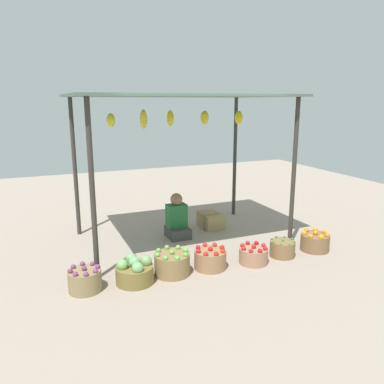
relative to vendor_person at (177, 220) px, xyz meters
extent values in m
plane|color=gray|center=(0.01, -0.14, -0.30)|extent=(14.00, 14.00, 0.00)
cylinder|color=#38332D|center=(-1.57, -1.09, 0.90)|extent=(0.07, 0.07, 2.39)
cylinder|color=#38332D|center=(1.58, -1.09, 0.90)|extent=(0.07, 0.07, 2.39)
cylinder|color=#38332D|center=(-1.57, 0.82, 0.90)|extent=(0.07, 0.07, 2.39)
cylinder|color=#38332D|center=(1.58, 0.82, 0.90)|extent=(0.07, 0.07, 2.39)
cube|color=#526F5A|center=(0.01, -0.14, 2.11)|extent=(3.44, 2.21, 0.04)
ellipsoid|color=yellow|center=(-1.09, -0.13, 1.75)|extent=(0.13, 0.13, 0.21)
ellipsoid|color=yellow|center=(-0.54, 0.02, 1.75)|extent=(0.12, 0.12, 0.31)
ellipsoid|color=yellow|center=(-0.04, 0.18, 1.75)|extent=(0.12, 0.12, 0.26)
ellipsoid|color=yellow|center=(0.58, 0.14, 1.75)|extent=(0.15, 0.15, 0.23)
ellipsoid|color=yellow|center=(1.11, -0.12, 1.75)|extent=(0.14, 0.14, 0.23)
cube|color=#3C3E3D|center=(0.00, -0.03, -0.21)|extent=(0.36, 0.44, 0.18)
cube|color=#246934|center=(0.00, 0.02, 0.08)|extent=(0.34, 0.22, 0.40)
sphere|color=#906344|center=(0.00, 0.02, 0.38)|extent=(0.21, 0.21, 0.21)
cylinder|color=#8D7850|center=(-1.77, -1.39, -0.16)|extent=(0.41, 0.41, 0.27)
sphere|color=#813468|center=(-1.77, -1.39, 0.00)|extent=(0.06, 0.06, 0.06)
sphere|color=#803175|center=(-1.60, -1.39, -0.01)|extent=(0.06, 0.06, 0.06)
sphere|color=#7C3D78|center=(-1.65, -1.27, -0.01)|extent=(0.06, 0.06, 0.06)
sphere|color=#7C3E67|center=(-1.77, -1.23, -0.01)|extent=(0.06, 0.06, 0.06)
sphere|color=#763C6A|center=(-1.88, -1.27, -0.01)|extent=(0.06, 0.06, 0.06)
sphere|color=#783166|center=(-1.93, -1.39, -0.01)|extent=(0.06, 0.06, 0.06)
sphere|color=#843266|center=(-1.88, -1.51, -0.01)|extent=(0.06, 0.06, 0.06)
sphere|color=#753469|center=(-1.77, -1.56, -0.01)|extent=(0.06, 0.06, 0.06)
sphere|color=#87396F|center=(-1.65, -1.51, -0.01)|extent=(0.06, 0.06, 0.06)
cylinder|color=olive|center=(-1.14, -1.42, -0.18)|extent=(0.50, 0.50, 0.23)
sphere|color=#70B16A|center=(-1.14, -1.42, -0.01)|extent=(0.15, 0.15, 0.15)
sphere|color=#79A161|center=(-0.98, -1.42, -0.02)|extent=(0.15, 0.15, 0.15)
sphere|color=#74A76B|center=(-1.14, -1.27, -0.02)|extent=(0.15, 0.15, 0.15)
sphere|color=#76A95E|center=(-1.29, -1.42, -0.02)|extent=(0.15, 0.15, 0.15)
sphere|color=#73AE6A|center=(-1.14, -1.58, -0.02)|extent=(0.15, 0.15, 0.15)
cylinder|color=olive|center=(-0.60, -1.38, -0.15)|extent=(0.49, 0.49, 0.29)
sphere|color=#69B442|center=(-0.60, -1.38, 0.02)|extent=(0.07, 0.07, 0.07)
sphere|color=#6AB34D|center=(-0.39, -1.38, 0.02)|extent=(0.07, 0.07, 0.07)
sphere|color=#71B947|center=(-0.45, -1.23, 0.02)|extent=(0.07, 0.07, 0.07)
sphere|color=#6AB04D|center=(-0.60, -1.17, 0.02)|extent=(0.07, 0.07, 0.07)
sphere|color=#6AAF49|center=(-0.74, -1.23, 0.02)|extent=(0.07, 0.07, 0.07)
sphere|color=#68B450|center=(-0.80, -1.38, 0.02)|extent=(0.07, 0.07, 0.07)
sphere|color=#68AB4E|center=(-0.74, -1.52, 0.02)|extent=(0.07, 0.07, 0.07)
sphere|color=#73B846|center=(-0.60, -1.58, 0.02)|extent=(0.07, 0.07, 0.07)
sphere|color=#64B348|center=(-0.45, -1.52, 0.02)|extent=(0.07, 0.07, 0.07)
cylinder|color=#9C734D|center=(-0.03, -1.40, -0.17)|extent=(0.46, 0.46, 0.26)
sphere|color=red|center=(-0.03, -1.40, -0.01)|extent=(0.07, 0.07, 0.07)
sphere|color=red|center=(0.16, -1.40, -0.01)|extent=(0.07, 0.07, 0.07)
sphere|color=red|center=(0.10, -1.27, -0.01)|extent=(0.07, 0.07, 0.07)
sphere|color=red|center=(-0.03, -1.22, -0.01)|extent=(0.07, 0.07, 0.07)
sphere|color=red|center=(-0.16, -1.27, -0.01)|extent=(0.07, 0.07, 0.07)
sphere|color=red|center=(-0.21, -1.40, -0.01)|extent=(0.07, 0.07, 0.07)
sphere|color=red|center=(-0.16, -1.53, -0.01)|extent=(0.07, 0.07, 0.07)
sphere|color=red|center=(-0.03, -1.59, -0.01)|extent=(0.07, 0.07, 0.07)
sphere|color=red|center=(0.10, -1.53, -0.01)|extent=(0.07, 0.07, 0.07)
cylinder|color=#A8785D|center=(0.63, -1.49, -0.18)|extent=(0.42, 0.42, 0.23)
sphere|color=#A9281B|center=(0.63, -1.49, -0.04)|extent=(0.07, 0.07, 0.07)
sphere|color=red|center=(0.80, -1.49, -0.05)|extent=(0.07, 0.07, 0.07)
sphere|color=#AD141D|center=(0.75, -1.37, -0.05)|extent=(0.07, 0.07, 0.07)
sphere|color=#B31A26|center=(0.63, -1.32, -0.05)|extent=(0.07, 0.07, 0.07)
sphere|color=red|center=(0.51, -1.37, -0.05)|extent=(0.07, 0.07, 0.07)
sphere|color=red|center=(0.46, -1.49, -0.05)|extent=(0.07, 0.07, 0.07)
sphere|color=red|center=(0.51, -1.61, -0.05)|extent=(0.07, 0.07, 0.07)
sphere|color=red|center=(0.63, -1.66, -0.05)|extent=(0.07, 0.07, 0.07)
sphere|color=#B41E25|center=(0.75, -1.61, -0.05)|extent=(0.07, 0.07, 0.07)
cylinder|color=olive|center=(1.18, -1.44, -0.18)|extent=(0.38, 0.38, 0.24)
sphere|color=#3D872C|center=(1.18, -1.44, -0.04)|extent=(0.04, 0.04, 0.04)
sphere|color=#3A8737|center=(1.35, -1.44, -0.05)|extent=(0.04, 0.04, 0.04)
sphere|color=#378928|center=(1.30, -1.32, -0.05)|extent=(0.04, 0.04, 0.04)
sphere|color=#36852A|center=(1.18, -1.27, -0.05)|extent=(0.04, 0.04, 0.04)
sphere|color=#3A8125|center=(1.06, -1.32, -0.05)|extent=(0.04, 0.04, 0.04)
sphere|color=#31882D|center=(1.01, -1.44, -0.05)|extent=(0.04, 0.04, 0.04)
sphere|color=green|center=(1.06, -1.56, -0.05)|extent=(0.04, 0.04, 0.04)
sphere|color=green|center=(1.18, -1.61, -0.05)|extent=(0.04, 0.04, 0.04)
sphere|color=#3E862A|center=(1.30, -1.56, -0.05)|extent=(0.04, 0.04, 0.04)
cylinder|color=brown|center=(1.80, -1.44, -0.17)|extent=(0.45, 0.45, 0.26)
sphere|color=orange|center=(1.80, -1.44, -0.01)|extent=(0.08, 0.08, 0.08)
sphere|color=orange|center=(1.98, -1.44, -0.01)|extent=(0.08, 0.08, 0.08)
sphere|color=orange|center=(1.92, -1.30, -0.01)|extent=(0.08, 0.08, 0.08)
sphere|color=orange|center=(1.76, -1.27, -0.01)|extent=(0.08, 0.08, 0.08)
sphere|color=orange|center=(1.64, -1.36, -0.01)|extent=(0.08, 0.08, 0.08)
sphere|color=orange|center=(1.64, -1.52, -0.01)|extent=(0.08, 0.08, 0.08)
sphere|color=orange|center=(1.76, -1.61, -0.01)|extent=(0.08, 0.08, 0.08)
sphere|color=orange|center=(1.92, -1.58, -0.01)|extent=(0.08, 0.08, 0.08)
cube|color=#9C7753|center=(0.73, 0.29, -0.15)|extent=(0.33, 0.33, 0.29)
cube|color=#9F8959|center=(0.78, 0.12, -0.16)|extent=(0.36, 0.28, 0.27)
camera|label=1|loc=(-2.26, -6.00, 2.04)|focal=36.02mm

